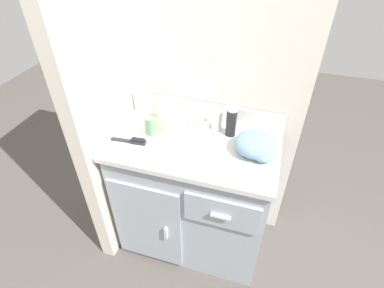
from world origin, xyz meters
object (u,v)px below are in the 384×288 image
Objects in this scene: toothbrush_cup at (152,124)px; shaving_cream_can at (231,121)px; hand_towel at (257,146)px; hairbrush at (133,141)px; soap_dispenser at (217,120)px.

toothbrush_cup is 1.16× the size of shaving_cream_can.
shaving_cream_can is 0.20m from hand_towel.
shaving_cream_can is at bearing 20.37° from hairbrush.
soap_dispenser is 0.86× the size of shaving_cream_can.
soap_dispenser is (0.32, 0.14, 0.01)m from toothbrush_cup.
toothbrush_cup is 1.36× the size of soap_dispenser.
hand_towel is at bearing -0.83° from toothbrush_cup.
toothbrush_cup is at bearing -157.20° from soap_dispenser.
hand_towel is at bearing -31.12° from soap_dispenser.
hand_towel is (0.24, -0.14, -0.01)m from soap_dispenser.
toothbrush_cup is at bearing 55.15° from hairbrush.
shaving_cream_can is 0.90× the size of hairbrush.
shaving_cream_can reaches higher than hand_towel.
shaving_cream_can reaches higher than hairbrush.
hand_towel is (0.63, 0.10, 0.04)m from hairbrush.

